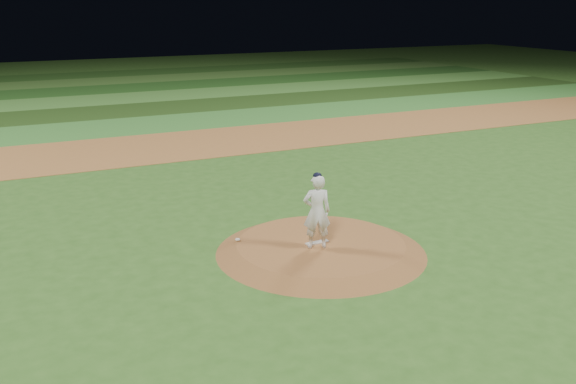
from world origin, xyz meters
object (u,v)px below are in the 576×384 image
at_px(rosin_bag, 238,240).
at_px(pitchers_mound, 321,248).
at_px(pitching_rubber, 317,242).
at_px(pitcher_on_mound, 317,211).

bearing_deg(rosin_bag, pitchers_mound, -29.66).
bearing_deg(rosin_bag, pitching_rubber, -29.60).
height_order(pitching_rubber, rosin_bag, rosin_bag).
xyz_separation_m(pitchers_mound, pitching_rubber, (-0.09, 0.05, 0.14)).
relative_size(pitchers_mound, pitching_rubber, 8.54).
bearing_deg(pitching_rubber, rosin_bag, 147.09).
bearing_deg(pitchers_mound, pitching_rubber, 148.96).
bearing_deg(pitching_rubber, pitcher_on_mound, -124.76).
height_order(pitchers_mound, pitching_rubber, pitching_rubber).
relative_size(pitchers_mound, pitcher_on_mound, 2.76).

